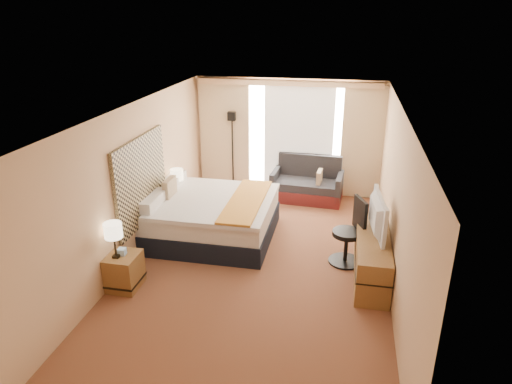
% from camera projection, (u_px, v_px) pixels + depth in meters
% --- Properties ---
extents(floor, '(4.20, 7.00, 0.02)m').
position_uv_depth(floor, '(258.00, 264.00, 7.65)').
color(floor, maroon).
rests_on(floor, ground).
extents(ceiling, '(4.20, 7.00, 0.02)m').
position_uv_depth(ceiling, '(258.00, 111.00, 6.69)').
color(ceiling, white).
rests_on(ceiling, wall_back).
extents(wall_back, '(4.20, 0.02, 2.60)m').
position_uv_depth(wall_back, '(288.00, 137.00, 10.36)').
color(wall_back, tan).
rests_on(wall_back, ground).
extents(wall_front, '(4.20, 0.02, 2.60)m').
position_uv_depth(wall_front, '(181.00, 338.00, 3.98)').
color(wall_front, tan).
rests_on(wall_front, ground).
extents(wall_left, '(0.02, 7.00, 2.60)m').
position_uv_depth(wall_left, '(134.00, 183.00, 7.56)').
color(wall_left, tan).
rests_on(wall_left, ground).
extents(wall_right, '(0.02, 7.00, 2.60)m').
position_uv_depth(wall_right, '(396.00, 203.00, 6.79)').
color(wall_right, tan).
rests_on(wall_right, ground).
extents(headboard, '(0.06, 1.85, 1.50)m').
position_uv_depth(headboard, '(142.00, 181.00, 7.74)').
color(headboard, black).
rests_on(headboard, wall_left).
extents(nightstand_left, '(0.45, 0.52, 0.55)m').
position_uv_depth(nightstand_left, '(124.00, 271.00, 6.94)').
color(nightstand_left, olive).
rests_on(nightstand_left, floor).
extents(nightstand_right, '(0.45, 0.52, 0.55)m').
position_uv_depth(nightstand_right, '(181.00, 207.00, 9.21)').
color(nightstand_right, olive).
rests_on(nightstand_right, floor).
extents(media_dresser, '(0.50, 1.80, 0.70)m').
position_uv_depth(media_dresser, '(372.00, 257.00, 7.19)').
color(media_dresser, olive).
rests_on(media_dresser, floor).
extents(window, '(2.30, 0.02, 2.30)m').
position_uv_depth(window, '(299.00, 137.00, 10.28)').
color(window, white).
rests_on(window, wall_back).
extents(curtains, '(4.12, 0.19, 2.56)m').
position_uv_depth(curtains, '(287.00, 133.00, 10.21)').
color(curtains, beige).
rests_on(curtains, floor).
extents(bed, '(2.25, 2.06, 1.09)m').
position_uv_depth(bed, '(211.00, 217.00, 8.47)').
color(bed, black).
rests_on(bed, floor).
extents(loveseat, '(1.60, 0.93, 0.97)m').
position_uv_depth(loveseat, '(307.00, 185.00, 10.21)').
color(loveseat, '#581919').
rests_on(loveseat, floor).
extents(floor_lamp, '(0.23, 0.23, 1.86)m').
position_uv_depth(floor_lamp, '(232.00, 135.00, 10.40)').
color(floor_lamp, black).
rests_on(floor_lamp, floor).
extents(desk_chair, '(0.57, 0.57, 1.14)m').
position_uv_depth(desk_chair, '(350.00, 235.00, 7.55)').
color(desk_chair, black).
rests_on(desk_chair, floor).
extents(lamp_left, '(0.27, 0.27, 0.56)m').
position_uv_depth(lamp_left, '(113.00, 231.00, 6.62)').
color(lamp_left, black).
rests_on(lamp_left, nightstand_left).
extents(lamp_right, '(0.25, 0.25, 0.53)m').
position_uv_depth(lamp_right, '(177.00, 175.00, 8.93)').
color(lamp_right, black).
rests_on(lamp_right, nightstand_right).
extents(tissue_box, '(0.12, 0.12, 0.10)m').
position_uv_depth(tissue_box, '(122.00, 252.00, 6.84)').
color(tissue_box, '#97C2EA').
rests_on(tissue_box, nightstand_left).
extents(telephone, '(0.18, 0.15, 0.07)m').
position_uv_depth(telephone, '(182.00, 192.00, 9.12)').
color(telephone, black).
rests_on(telephone, nightstand_right).
extents(television, '(0.26, 1.10, 0.63)m').
position_uv_depth(television, '(372.00, 215.00, 7.08)').
color(television, black).
rests_on(television, media_dresser).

